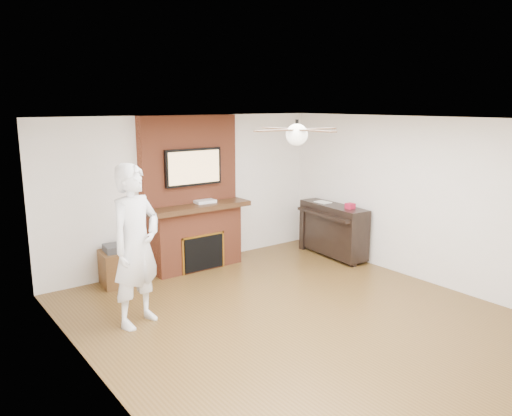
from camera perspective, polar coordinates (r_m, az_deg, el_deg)
room_shell at (r=6.16m, az=4.52°, el=-1.64°), size 5.36×5.86×2.86m
fireplace at (r=8.25m, az=-7.20°, el=-0.03°), size 1.78×0.64×2.50m
tv at (r=8.10m, az=-7.17°, el=4.66°), size 1.00×0.08×0.60m
ceiling_fan at (r=6.00m, az=4.69°, el=8.46°), size 1.21×1.21×0.31m
person at (r=6.21m, az=-13.57°, el=-4.22°), size 0.86×0.73×2.00m
side_table at (r=7.83m, az=-15.30°, el=-6.39°), size 0.59×0.59×0.62m
piano at (r=8.97m, az=8.76°, el=-2.36°), size 0.64×1.46×1.02m
cable_box at (r=8.23m, az=-5.83°, el=0.75°), size 0.35×0.21×0.05m
candle_orange at (r=8.32m, az=-6.89°, el=-6.54°), size 0.07×0.07×0.14m
candle_green at (r=8.33m, az=-6.69°, el=-6.73°), size 0.07×0.07×0.08m
candle_cream at (r=8.31m, az=-6.16°, el=-6.64°), size 0.08×0.08×0.11m
candle_blue at (r=8.44m, az=-5.15°, el=-6.46°), size 0.06×0.06×0.07m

